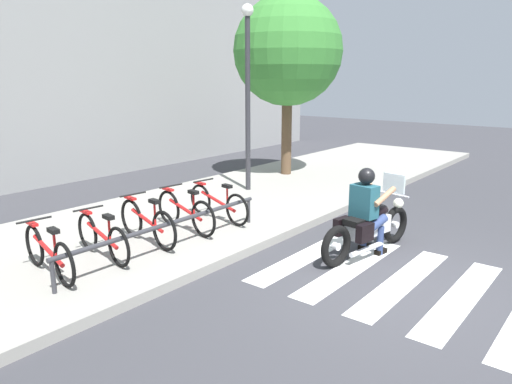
{
  "coord_description": "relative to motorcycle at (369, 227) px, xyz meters",
  "views": [
    {
      "loc": [
        -6.04,
        -2.29,
        2.83
      ],
      "look_at": [
        0.42,
        2.88,
        0.82
      ],
      "focal_mm": 33.49,
      "sensor_mm": 36.0,
      "label": 1
    }
  ],
  "objects": [
    {
      "name": "ground_plane",
      "position": [
        -0.85,
        -0.89,
        -0.46
      ],
      "size": [
        48.0,
        48.0,
        0.0
      ],
      "primitive_type": "plane",
      "color": "#38383D"
    },
    {
      "name": "sidewalk",
      "position": [
        -0.85,
        3.64,
        -0.39
      ],
      "size": [
        24.0,
        4.4,
        0.15
      ],
      "primitive_type": "cube",
      "color": "gray",
      "rests_on": "ground"
    },
    {
      "name": "crosswalk_stripe_1",
      "position": [
        -0.72,
        -1.69,
        -0.46
      ],
      "size": [
        2.8,
        0.4,
        0.01
      ],
      "primitive_type": "cube",
      "color": "white",
      "rests_on": "ground"
    },
    {
      "name": "crosswalk_stripe_2",
      "position": [
        -0.72,
        -0.89,
        -0.46
      ],
      "size": [
        2.8,
        0.4,
        0.01
      ],
      "primitive_type": "cube",
      "color": "white",
      "rests_on": "ground"
    },
    {
      "name": "crosswalk_stripe_3",
      "position": [
        -0.72,
        -0.09,
        -0.46
      ],
      "size": [
        2.8,
        0.4,
        0.01
      ],
      "primitive_type": "cube",
      "color": "white",
      "rests_on": "ground"
    },
    {
      "name": "crosswalk_stripe_4",
      "position": [
        -0.72,
        0.71,
        -0.46
      ],
      "size": [
        2.8,
        0.4,
        0.01
      ],
      "primitive_type": "cube",
      "color": "white",
      "rests_on": "ground"
    },
    {
      "name": "motorcycle",
      "position": [
        0.0,
        0.0,
        0.0
      ],
      "size": [
        2.26,
        0.78,
        1.24
      ],
      "color": "black",
      "rests_on": "ground"
    },
    {
      "name": "rider",
      "position": [
        -0.08,
        0.02,
        0.37
      ],
      "size": [
        0.69,
        0.61,
        1.45
      ],
      "color": "#1E4C59",
      "rests_on": "ground"
    },
    {
      "name": "bicycle_0",
      "position": [
        -3.88,
        2.86,
        0.03
      ],
      "size": [
        0.48,
        1.62,
        0.74
      ],
      "color": "black",
      "rests_on": "sidewalk"
    },
    {
      "name": "bicycle_1",
      "position": [
        -3.04,
        2.86,
        0.02
      ],
      "size": [
        0.48,
        1.57,
        0.73
      ],
      "color": "black",
      "rests_on": "sidewalk"
    },
    {
      "name": "bicycle_2",
      "position": [
        -2.2,
        2.86,
        0.05
      ],
      "size": [
        0.48,
        1.63,
        0.79
      ],
      "color": "black",
      "rests_on": "sidewalk"
    },
    {
      "name": "bicycle_3",
      "position": [
        -1.35,
        2.86,
        0.04
      ],
      "size": [
        0.48,
        1.66,
        0.78
      ],
      "color": "black",
      "rests_on": "sidewalk"
    },
    {
      "name": "bicycle_4",
      "position": [
        -0.51,
        2.86,
        0.03
      ],
      "size": [
        0.48,
        1.68,
        0.74
      ],
      "color": "black",
      "rests_on": "sidewalk"
    },
    {
      "name": "bike_rack",
      "position": [
        -2.2,
        2.31,
        0.1
      ],
      "size": [
        3.97,
        0.07,
        0.49
      ],
      "color": "#333338",
      "rests_on": "sidewalk"
    },
    {
      "name": "street_lamp",
      "position": [
        1.81,
        4.04,
        2.2
      ],
      "size": [
        0.28,
        0.28,
        4.41
      ],
      "color": "#2D2D33",
      "rests_on": "ground"
    },
    {
      "name": "tree_near_rack",
      "position": [
        3.98,
        4.44,
        3.01
      ],
      "size": [
        2.92,
        2.92,
        4.95
      ],
      "color": "brown",
      "rests_on": "ground"
    }
  ]
}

